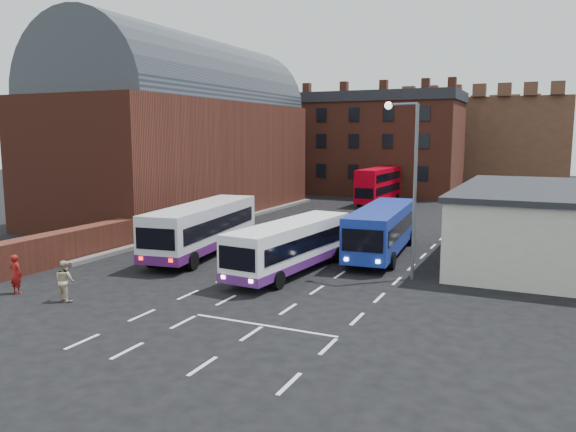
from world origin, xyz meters
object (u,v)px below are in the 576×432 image
at_px(pedestrian_beige, 65,281).
at_px(bus_red_double, 379,185).
at_px(street_lamp, 409,173).
at_px(bus_blue, 382,227).
at_px(bus_white_outbound, 203,225).
at_px(pedestrian_red, 16,274).
at_px(bus_white_inbound, 291,243).

bearing_deg(pedestrian_beige, bus_red_double, -84.71).
distance_m(street_lamp, pedestrian_beige, 16.76).
distance_m(bus_blue, pedestrian_beige, 18.01).
height_order(bus_white_outbound, pedestrian_red, bus_white_outbound).
bearing_deg(bus_white_inbound, pedestrian_red, 47.35).
bearing_deg(bus_white_inbound, bus_blue, -112.34).
xyz_separation_m(bus_white_inbound, pedestrian_red, (-9.74, -8.86, -0.67)).
bearing_deg(pedestrian_red, bus_white_inbound, -137.42).
bearing_deg(street_lamp, bus_blue, 118.26).
xyz_separation_m(bus_blue, bus_red_double, (-7.22, 24.78, 0.28)).
relative_size(street_lamp, pedestrian_beige, 4.90).
relative_size(bus_white_inbound, street_lamp, 1.13).
bearing_deg(bus_white_outbound, bus_white_inbound, -24.18).
relative_size(pedestrian_red, pedestrian_beige, 1.01).
bearing_deg(bus_white_outbound, bus_red_double, 76.73).
bearing_deg(bus_white_inbound, pedestrian_beige, 57.23).
relative_size(bus_white_outbound, pedestrian_red, 6.26).
height_order(bus_white_outbound, bus_blue, bus_white_outbound).
height_order(bus_white_outbound, pedestrian_beige, bus_white_outbound).
bearing_deg(street_lamp, bus_red_double, 108.35).
distance_m(bus_white_outbound, bus_red_double, 29.10).
relative_size(bus_blue, pedestrian_beige, 6.02).
distance_m(bus_red_double, pedestrian_red, 40.23).
bearing_deg(bus_white_outbound, pedestrian_beige, -98.12).
height_order(street_lamp, pedestrian_beige, street_lamp).
bearing_deg(bus_blue, bus_white_outbound, 18.23).
bearing_deg(bus_blue, street_lamp, 113.69).
height_order(bus_white_inbound, bus_blue, bus_blue).
xyz_separation_m(bus_white_outbound, pedestrian_beige, (-0.05, -10.76, -0.89)).
bearing_deg(bus_white_outbound, bus_blue, 14.94).
xyz_separation_m(bus_blue, pedestrian_beige, (-10.02, -14.95, -0.82)).
bearing_deg(bus_red_double, street_lamp, 110.01).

